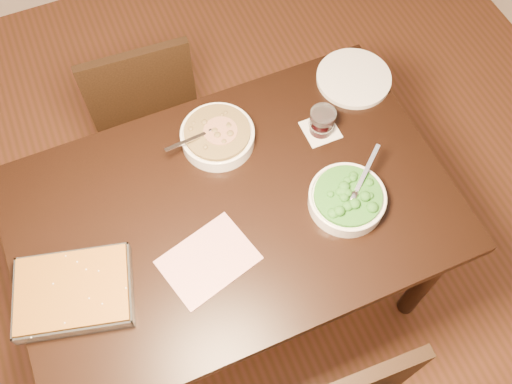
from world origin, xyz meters
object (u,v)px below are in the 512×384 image
(broccoli_bowl, at_px, (347,199))
(wine_tumbler, at_px, (322,121))
(chair_far, at_px, (142,99))
(table, at_px, (233,220))
(stew_bowl, at_px, (218,136))
(baking_dish, at_px, (74,292))
(dinner_plate, at_px, (354,78))

(broccoli_bowl, bearing_deg, wine_tumbler, 79.77)
(broccoli_bowl, height_order, chair_far, chair_far)
(wine_tumbler, bearing_deg, table, -158.31)
(broccoli_bowl, relative_size, wine_tumbler, 2.58)
(chair_far, bearing_deg, table, 102.11)
(table, height_order, stew_bowl, stew_bowl)
(stew_bowl, relative_size, baking_dish, 0.71)
(dinner_plate, bearing_deg, wine_tumbler, -143.95)
(baking_dish, bearing_deg, broccoli_bowl, 11.53)
(stew_bowl, height_order, wine_tumbler, wine_tumbler)
(baking_dish, bearing_deg, dinner_plate, 33.58)
(table, height_order, dinner_plate, dinner_plate)
(table, height_order, chair_far, chair_far)
(baking_dish, relative_size, wine_tumbler, 4.00)
(table, distance_m, baking_dish, 0.55)
(chair_far, bearing_deg, dinner_plate, 152.42)
(table, xyz_separation_m, wine_tumbler, (0.39, 0.16, 0.15))
(dinner_plate, bearing_deg, stew_bowl, -174.30)
(wine_tumbler, distance_m, chair_far, 0.83)
(broccoli_bowl, relative_size, dinner_plate, 0.93)
(baking_dish, height_order, wine_tumbler, wine_tumbler)
(baking_dish, bearing_deg, chair_far, 77.36)
(stew_bowl, height_order, broccoli_bowl, same)
(table, height_order, baking_dish, baking_dish)
(dinner_plate, xyz_separation_m, chair_far, (-0.71, 0.43, -0.27))
(broccoli_bowl, bearing_deg, baking_dish, 177.16)
(wine_tumbler, xyz_separation_m, dinner_plate, (0.21, 0.15, -0.04))
(wine_tumbler, distance_m, dinner_plate, 0.26)
(broccoli_bowl, distance_m, baking_dish, 0.87)
(wine_tumbler, bearing_deg, stew_bowl, 164.26)
(broccoli_bowl, distance_m, wine_tumbler, 0.29)
(broccoli_bowl, bearing_deg, table, 159.07)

